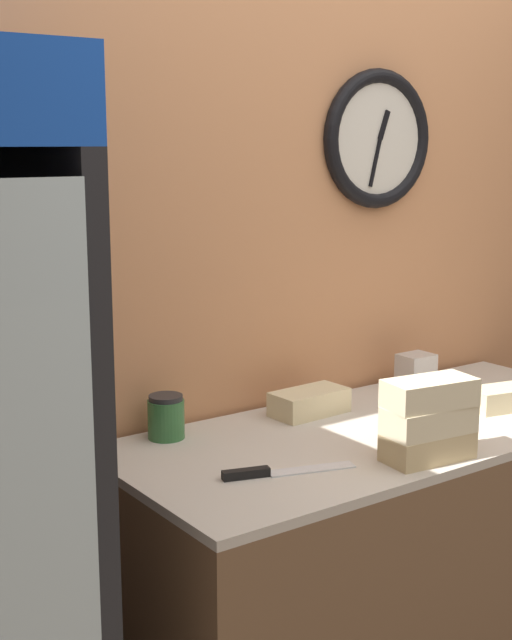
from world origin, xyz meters
TOP-DOWN VIEW (x-y plane):
  - wall_back at (0.00, 1.30)m, footprint 5.20×0.10m
  - prep_counter at (0.00, 0.90)m, footprint 1.65×0.71m
  - sandwich_stack_bottom at (-0.12, 0.64)m, footprint 0.25×0.14m
  - sandwich_stack_middle at (-0.12, 0.64)m, footprint 0.25×0.14m
  - sandwich_stack_top at (-0.12, 0.64)m, footprint 0.25×0.15m
  - sandwich_flat_left at (0.39, 0.82)m, footprint 0.22×0.15m
  - sandwich_flat_right at (-0.12, 1.12)m, footprint 0.24×0.13m
  - chefs_knife at (-0.51, 0.79)m, footprint 0.34×0.13m
  - condiment_jar at (-0.58, 1.18)m, footprint 0.10×0.10m
  - napkin_dispenser at (0.34, 1.13)m, footprint 0.11×0.09m

SIDE VIEW (x-z plane):
  - prep_counter at x=0.00m, z-range 0.00..0.91m
  - chefs_knife at x=-0.51m, z-range 0.91..0.93m
  - sandwich_flat_left at x=0.39m, z-range 0.91..0.98m
  - sandwich_stack_bottom at x=-0.12m, z-range 0.91..0.98m
  - sandwich_flat_right at x=-0.12m, z-range 0.91..0.98m
  - napkin_dispenser at x=0.34m, z-range 0.91..1.03m
  - condiment_jar at x=-0.58m, z-range 0.91..1.03m
  - sandwich_stack_middle at x=-0.12m, z-range 0.98..1.05m
  - sandwich_stack_top at x=-0.12m, z-range 1.05..1.12m
  - wall_back at x=0.00m, z-range 0.00..2.70m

